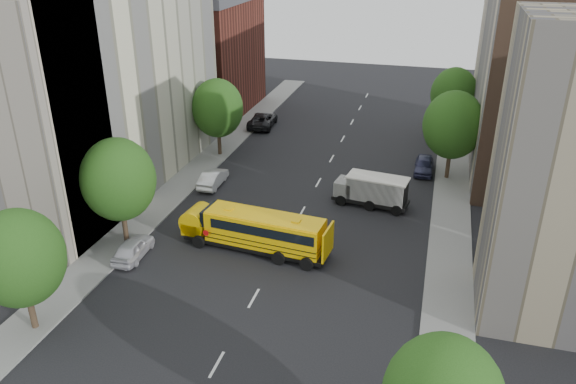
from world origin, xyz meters
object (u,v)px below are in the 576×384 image
at_px(street_tree_1, 118,180).
at_px(street_tree_2, 217,108).
at_px(parked_car_2, 263,120).
at_px(street_tree_0, 19,258).
at_px(safari_truck, 372,190).
at_px(parked_car_1, 213,178).
at_px(street_tree_4, 453,125).
at_px(parked_car_4, 424,165).
at_px(street_tree_5, 454,94).
at_px(school_bus, 254,229).
at_px(parked_car_0, 133,248).

bearing_deg(street_tree_1, street_tree_2, 90.00).
height_order(street_tree_2, parked_car_2, street_tree_2).
xyz_separation_m(street_tree_0, safari_truck, (16.15, 20.71, -3.27)).
bearing_deg(parked_car_1, street_tree_4, -162.25).
xyz_separation_m(parked_car_1, parked_car_4, (17.71, 7.98, 0.02)).
xyz_separation_m(street_tree_1, street_tree_5, (22.00, 30.00, -0.25)).
distance_m(school_bus, parked_car_0, 8.41).
relative_size(street_tree_4, parked_car_4, 1.92).
bearing_deg(street_tree_2, parked_car_2, 81.74).
bearing_deg(parked_car_1, street_tree_1, 76.65).
height_order(street_tree_1, street_tree_4, street_tree_4).
distance_m(street_tree_2, street_tree_4, 22.00).
bearing_deg(street_tree_4, safari_truck, -128.79).
bearing_deg(parked_car_1, parked_car_4, -157.68).
bearing_deg(school_bus, street_tree_4, 57.76).
bearing_deg(street_tree_2, parked_car_0, -85.64).
bearing_deg(street_tree_1, parked_car_1, 78.60).
distance_m(street_tree_4, parked_car_2, 23.15).
bearing_deg(street_tree_1, safari_truck, 33.57).
height_order(street_tree_0, street_tree_4, street_tree_4).
distance_m(street_tree_0, street_tree_4, 35.61).
xyz_separation_m(street_tree_0, street_tree_2, (0.00, 28.00, 0.19)).
bearing_deg(street_tree_2, street_tree_0, -90.00).
distance_m(school_bus, parked_car_2, 27.24).
relative_size(street_tree_4, parked_car_0, 1.98).
relative_size(street_tree_0, street_tree_2, 0.96).
relative_size(street_tree_0, parked_car_0, 1.81).
relative_size(street_tree_1, parked_car_2, 1.39).
xyz_separation_m(street_tree_1, parked_car_2, (1.40, 27.65, -4.16)).
height_order(street_tree_1, safari_truck, street_tree_1).
xyz_separation_m(street_tree_2, street_tree_4, (22.00, 0.00, 0.25)).
height_order(street_tree_5, parked_car_4, street_tree_5).
relative_size(street_tree_4, safari_truck, 1.29).
distance_m(street_tree_0, parked_car_2, 37.87).
xyz_separation_m(street_tree_0, street_tree_5, (22.00, 40.00, 0.06)).
height_order(street_tree_5, school_bus, street_tree_5).
xyz_separation_m(street_tree_0, street_tree_4, (22.00, 28.00, 0.43)).
bearing_deg(street_tree_4, parked_car_1, -160.30).
relative_size(street_tree_0, school_bus, 0.71).
height_order(street_tree_2, safari_truck, street_tree_2).
relative_size(street_tree_4, street_tree_5, 1.08).
xyz_separation_m(school_bus, parked_car_1, (-7.01, 9.34, -0.92)).
xyz_separation_m(street_tree_4, safari_truck, (-5.85, -7.29, -3.71)).
xyz_separation_m(street_tree_1, school_bus, (9.21, 1.57, -3.33)).
bearing_deg(parked_car_0, street_tree_4, -139.47).
bearing_deg(parked_car_4, parked_car_0, -132.24).
height_order(street_tree_0, school_bus, street_tree_0).
bearing_deg(parked_car_2, street_tree_5, -178.10).
distance_m(parked_car_0, parked_car_4, 27.59).
xyz_separation_m(school_bus, parked_car_2, (-7.81, 26.08, -0.83)).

